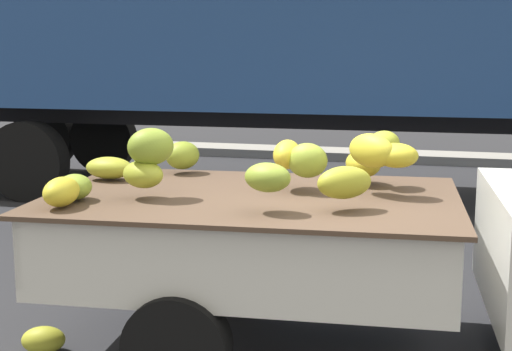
{
  "coord_description": "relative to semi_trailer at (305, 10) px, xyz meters",
  "views": [
    {
      "loc": [
        0.6,
        -4.49,
        2.06
      ],
      "look_at": [
        -0.77,
        0.61,
        1.14
      ],
      "focal_mm": 52.04,
      "sensor_mm": 36.0,
      "label": 1
    }
  ],
  "objects": [
    {
      "name": "curb_strip",
      "position": [
        1.4,
        3.52,
        -2.46
      ],
      "size": [
        80.0,
        0.8,
        0.16
      ],
      "primitive_type": "cube",
      "color": "gray",
      "rests_on": "ground"
    },
    {
      "name": "semi_trailer",
      "position": [
        0.0,
        0.0,
        0.0
      ],
      "size": [
        12.08,
        2.97,
        3.95
      ],
      "rotation": [
        0.0,
        0.0,
        0.03
      ],
      "color": "navy",
      "rests_on": "ground"
    },
    {
      "name": "fallen_banana_bunch_near_tailgate",
      "position": [
        -0.63,
        -5.78,
        -2.45
      ],
      "size": [
        0.34,
        0.28,
        0.18
      ],
      "primitive_type": "ellipsoid",
      "rotation": [
        0.0,
        0.0,
        3.45
      ],
      "color": "gold",
      "rests_on": "ground"
    }
  ]
}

